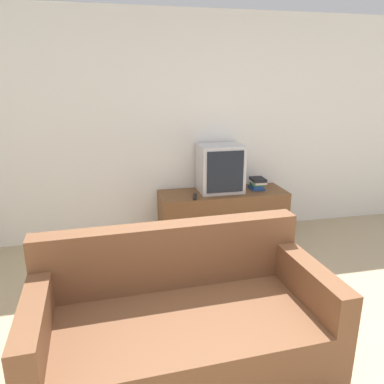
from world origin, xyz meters
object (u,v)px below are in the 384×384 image
Objects in this scene: remote_on_stand at (195,197)px; book_stack at (257,183)px; television at (220,168)px; couch at (182,329)px; tv_stand at (223,215)px.

book_stack is at bearing 11.94° from remote_on_stand.
television is 0.51m from book_stack.
remote_on_stand is at bearing 72.12° from couch.
remote_on_stand is (0.53, 1.87, 0.29)m from couch.
television is 2.89× the size of remote_on_stand.
tv_stand is at bearing -176.71° from book_stack.
book_stack is 0.84m from remote_on_stand.
television is at bearing 116.47° from tv_stand.
tv_stand is 0.51m from remote_on_stand.
book_stack is (0.44, 0.03, 0.36)m from tv_stand.
television is 2.54× the size of book_stack.
book_stack is 1.14× the size of remote_on_stand.
couch is 8.60× the size of book_stack.
television is 0.29× the size of couch.
book_stack is (1.34, 2.04, 0.35)m from couch.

